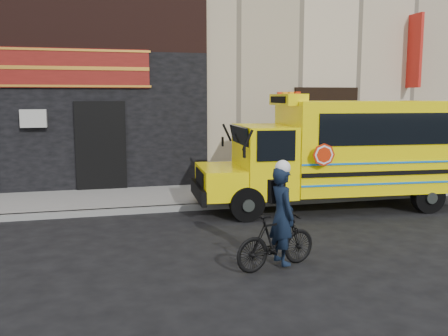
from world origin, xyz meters
The scene contains 8 objects.
ground centered at (0.00, 0.00, 0.00)m, with size 120.00×120.00×0.00m, color black.
curb centered at (0.00, 2.60, 0.07)m, with size 40.00×0.20×0.15m, color gray.
sidewalk centered at (0.00, 4.10, 0.07)m, with size 40.00×3.00×0.15m, color gray.
building centered at (-0.04, 10.45, 6.13)m, with size 20.00×10.70×12.00m.
school_bus centered at (2.86, 1.91, 1.51)m, with size 7.03×2.63×2.92m.
sign_pole centered at (2.00, 3.27, 1.59)m, with size 0.06×0.25×2.86m.
bicycle centered at (-0.50, -2.00, 0.47)m, with size 0.44×1.56×0.94m, color black.
cyclist centered at (-0.37, -1.91, 0.83)m, with size 0.60×0.40×1.66m, color black.
Camera 1 is at (-3.39, -9.58, 2.86)m, focal length 40.00 mm.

